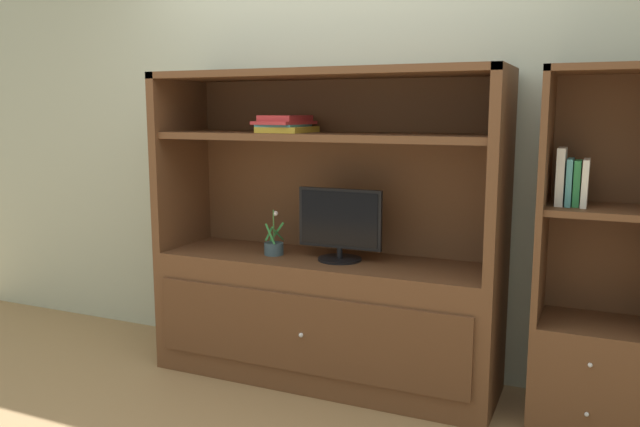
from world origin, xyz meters
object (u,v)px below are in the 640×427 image
bookshelf_tall (594,315)px  potted_plant (274,247)px  media_console (324,286)px  magazine_stack (286,124)px  tv_monitor (340,224)px  upright_book_row (572,181)px

bookshelf_tall → potted_plant: bearing=-178.3°
media_console → bookshelf_tall: bearing=0.2°
potted_plant → magazine_stack: bearing=28.6°
tv_monitor → upright_book_row: (1.12, 0.01, 0.28)m
media_console → potted_plant: size_ratio=7.47×
tv_monitor → potted_plant: tv_monitor is taller
tv_monitor → magazine_stack: size_ratio=1.33×
potted_plant → bookshelf_tall: 1.64m
bookshelf_tall → upright_book_row: 0.63m
tv_monitor → potted_plant: (-0.38, -0.02, -0.15)m
media_console → tv_monitor: media_console is taller
potted_plant → bookshelf_tall: size_ratio=0.15×
bookshelf_tall → upright_book_row: size_ratio=6.35×
bookshelf_tall → magazine_stack: bearing=-179.5°
media_console → potted_plant: 0.35m
tv_monitor → bookshelf_tall: 1.29m
upright_book_row → tv_monitor: bearing=-179.4°
magazine_stack → bookshelf_tall: size_ratio=0.21×
media_console → magazine_stack: bearing=-178.0°
potted_plant → magazine_stack: magazine_stack is taller
potted_plant → bookshelf_tall: (1.63, 0.05, -0.18)m
magazine_stack → upright_book_row: size_ratio=1.33×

